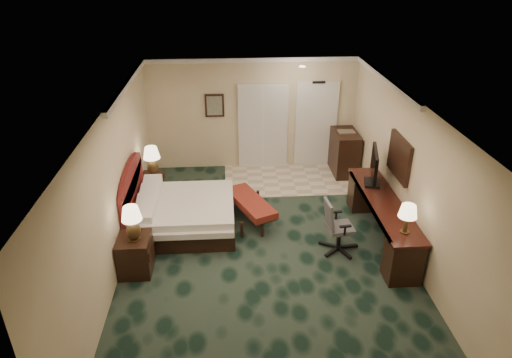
{
  "coord_description": "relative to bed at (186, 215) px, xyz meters",
  "views": [
    {
      "loc": [
        -0.62,
        -6.69,
        4.91
      ],
      "look_at": [
        -0.13,
        0.6,
        1.2
      ],
      "focal_mm": 32.0,
      "sensor_mm": 36.0,
      "label": 1
    }
  ],
  "objects": [
    {
      "name": "lamp_near",
      "position": [
        -0.71,
        -1.34,
        0.67
      ],
      "size": [
        0.39,
        0.39,
        0.62
      ],
      "primitive_type": null,
      "rotation": [
        0.0,
        0.0,
        0.19
      ],
      "color": "black",
      "rests_on": "nightstand_near"
    },
    {
      "name": "nightstand_near",
      "position": [
        -0.75,
        -1.3,
        0.03
      ],
      "size": [
        0.53,
        0.6,
        0.66
      ],
      "primitive_type": "cube",
      "color": "black",
      "rests_on": "ground"
    },
    {
      "name": "lamp_far",
      "position": [
        -0.75,
        1.24,
        0.59
      ],
      "size": [
        0.44,
        0.44,
        0.66
      ],
      "primitive_type": null,
      "rotation": [
        0.0,
        0.0,
        -0.32
      ],
      "color": "black",
      "rests_on": "nightstand_far"
    },
    {
      "name": "desk_chair",
      "position": [
        2.8,
        -0.92,
        0.21
      ],
      "size": [
        0.64,
        0.61,
        1.02
      ],
      "primitive_type": null,
      "rotation": [
        0.0,
        0.0,
        0.09
      ],
      "color": "#48484C",
      "rests_on": "ground"
    },
    {
      "name": "bed",
      "position": [
        0.0,
        0.0,
        0.0
      ],
      "size": [
        1.86,
        1.73,
        0.59
      ],
      "primitive_type": "cube",
      "color": "silver",
      "rests_on": "ground"
    },
    {
      "name": "wall_mirror",
      "position": [
        3.93,
        -0.35,
        1.25
      ],
      "size": [
        0.05,
        0.95,
        0.75
      ],
      "primitive_type": "cube",
      "color": "white",
      "rests_on": "wall_right"
    },
    {
      "name": "desk",
      "position": [
        3.64,
        -0.64,
        0.11
      ],
      "size": [
        0.61,
        2.83,
        0.82
      ],
      "primitive_type": "cube",
      "color": "black",
      "rests_on": "ground"
    },
    {
      "name": "tile_patch",
      "position": [
        2.37,
        1.95,
        -0.29
      ],
      "size": [
        3.2,
        1.7,
        0.01
      ],
      "primitive_type": "cube",
      "color": "#B6A592",
      "rests_on": "ground"
    },
    {
      "name": "tv",
      "position": [
        3.63,
        0.05,
        0.87
      ],
      "size": [
        0.29,
        0.9,
        0.71
      ],
      "primitive_type": "cube",
      "rotation": [
        0.0,
        0.0,
        -0.24
      ],
      "color": "black",
      "rests_on": "desk"
    },
    {
      "name": "closet_doors",
      "position": [
        1.72,
        2.76,
        0.75
      ],
      "size": [
        1.2,
        0.06,
        2.1
      ],
      "primitive_type": "cube",
      "color": "silver",
      "rests_on": "ground"
    },
    {
      "name": "entry_door",
      "position": [
        3.02,
        2.77,
        0.75
      ],
      "size": [
        1.02,
        0.06,
        2.18
      ],
      "primitive_type": "cube",
      "color": "silver",
      "rests_on": "ground"
    },
    {
      "name": "wall_left",
      "position": [
        -1.03,
        -0.95,
        1.05
      ],
      "size": [
        0.0,
        7.5,
        2.7
      ],
      "primitive_type": "cube",
      "color": "#C8B08A",
      "rests_on": "ground"
    },
    {
      "name": "headboard",
      "position": [
        -0.97,
        0.05,
        0.4
      ],
      "size": [
        0.12,
        2.0,
        1.4
      ],
      "primitive_type": null,
      "color": "#491A16",
      "rests_on": "ground"
    },
    {
      "name": "nightstand_far",
      "position": [
        -0.79,
        1.28,
        -0.02
      ],
      "size": [
        0.44,
        0.51,
        0.55
      ],
      "primitive_type": "cube",
      "color": "black",
      "rests_on": "ground"
    },
    {
      "name": "desk_lamp",
      "position": [
        3.65,
        -1.66,
        0.78
      ],
      "size": [
        0.3,
        0.3,
        0.52
      ],
      "primitive_type": null,
      "rotation": [
        0.0,
        0.0,
        0.01
      ],
      "color": "black",
      "rests_on": "desk"
    },
    {
      "name": "minibar",
      "position": [
        3.64,
        2.25,
        0.22
      ],
      "size": [
        0.55,
        0.98,
        1.04
      ],
      "primitive_type": "cube",
      "color": "black",
      "rests_on": "ground"
    },
    {
      "name": "bed_bench",
      "position": [
        1.26,
        0.2,
        -0.06
      ],
      "size": [
        1.01,
        1.48,
        0.47
      ],
      "primitive_type": "cube",
      "rotation": [
        0.0,
        0.0,
        0.42
      ],
      "color": "maroon",
      "rests_on": "ground"
    },
    {
      "name": "wall_right",
      "position": [
        3.97,
        -0.95,
        1.05
      ],
      "size": [
        0.0,
        7.5,
        2.7
      ],
      "primitive_type": "cube",
      "color": "#C8B08A",
      "rests_on": "ground"
    },
    {
      "name": "wall_back",
      "position": [
        1.47,
        2.8,
        1.05
      ],
      "size": [
        5.0,
        0.0,
        2.7
      ],
      "primitive_type": "cube",
      "color": "#C8B08A",
      "rests_on": "ground"
    },
    {
      "name": "wall_art",
      "position": [
        0.57,
        2.76,
        1.3
      ],
      "size": [
        0.45,
        0.06,
        0.55
      ],
      "primitive_type": "cube",
      "color": "#506159",
      "rests_on": "wall_back"
    },
    {
      "name": "crown_molding",
      "position": [
        1.47,
        -0.95,
        2.35
      ],
      "size": [
        5.0,
        7.5,
        0.1
      ],
      "primitive_type": null,
      "color": "silver",
      "rests_on": "wall_back"
    },
    {
      "name": "floor",
      "position": [
        1.47,
        -0.95,
        -0.3
      ],
      "size": [
        5.0,
        7.5,
        0.0
      ],
      "primitive_type": "cube",
      "color": "black",
      "rests_on": "ground"
    },
    {
      "name": "ceiling",
      "position": [
        1.47,
        -0.95,
        2.4
      ],
      "size": [
        5.0,
        7.5,
        0.0
      ],
      "primitive_type": "cube",
      "color": "white",
      "rests_on": "wall_back"
    }
  ]
}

